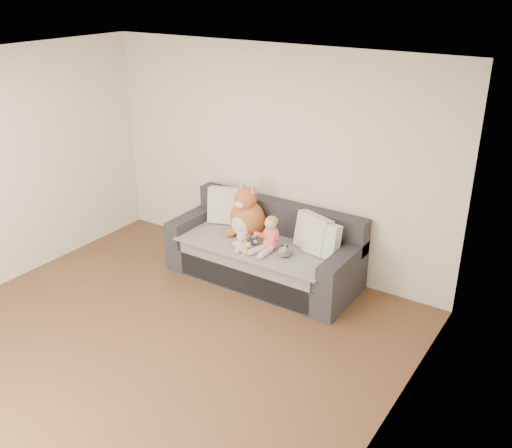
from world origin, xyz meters
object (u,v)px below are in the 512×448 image
at_px(toddler, 269,236).
at_px(teddy_bear, 242,243).
at_px(sofa, 265,253).
at_px(sippy_cup, 254,239).
at_px(plush_cat, 247,216).

bearing_deg(toddler, teddy_bear, -129.63).
distance_m(sofa, sippy_cup, 0.28).
xyz_separation_m(plush_cat, teddy_bear, (0.21, -0.40, -0.13)).
height_order(plush_cat, teddy_bear, plush_cat).
height_order(toddler, teddy_bear, toddler).
distance_m(plush_cat, sippy_cup, 0.33).
distance_m(sofa, teddy_bear, 0.47).
xyz_separation_m(sofa, teddy_bear, (-0.06, -0.38, 0.27)).
distance_m(sofa, toddler, 0.41).
bearing_deg(plush_cat, sofa, 0.13).
bearing_deg(plush_cat, toddler, -20.14).
distance_m(toddler, teddy_bear, 0.31).
relative_size(sofa, sippy_cup, 17.35).
bearing_deg(sippy_cup, toddler, -3.52).
bearing_deg(plush_cat, teddy_bear, -58.32).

